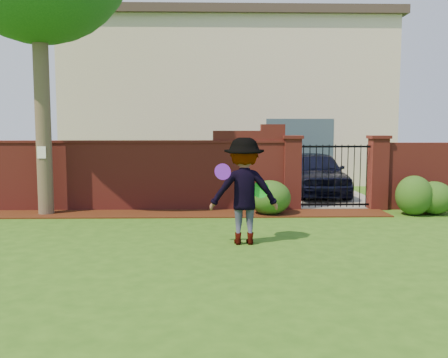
{
  "coord_description": "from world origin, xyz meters",
  "views": [
    {
      "loc": [
        0.34,
        -8.36,
        2.05
      ],
      "look_at": [
        0.61,
        1.4,
        1.05
      ],
      "focal_mm": 39.48,
      "sensor_mm": 36.0,
      "label": 1
    }
  ],
  "objects_px": {
    "man": "(244,191)",
    "frisbee_green": "(261,190)",
    "frisbee_purple": "(223,172)",
    "car": "(317,174)"
  },
  "relations": [
    {
      "from": "man",
      "to": "frisbee_green",
      "type": "xyz_separation_m",
      "value": [
        0.29,
        -0.04,
        0.03
      ]
    },
    {
      "from": "man",
      "to": "frisbee_purple",
      "type": "relative_size",
      "value": 6.72
    },
    {
      "from": "car",
      "to": "frisbee_green",
      "type": "distance_m",
      "value": 6.75
    },
    {
      "from": "frisbee_green",
      "to": "man",
      "type": "bearing_deg",
      "value": 172.83
    },
    {
      "from": "frisbee_purple",
      "to": "frisbee_green",
      "type": "relative_size",
      "value": 0.95
    },
    {
      "from": "frisbee_green",
      "to": "car",
      "type": "bearing_deg",
      "value": 69.5
    },
    {
      "from": "frisbee_purple",
      "to": "frisbee_green",
      "type": "distance_m",
      "value": 0.8
    },
    {
      "from": "frisbee_purple",
      "to": "frisbee_green",
      "type": "height_order",
      "value": "frisbee_purple"
    },
    {
      "from": "man",
      "to": "frisbee_purple",
      "type": "height_order",
      "value": "man"
    },
    {
      "from": "man",
      "to": "frisbee_purple",
      "type": "xyz_separation_m",
      "value": [
        -0.38,
        -0.29,
        0.37
      ]
    }
  ]
}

